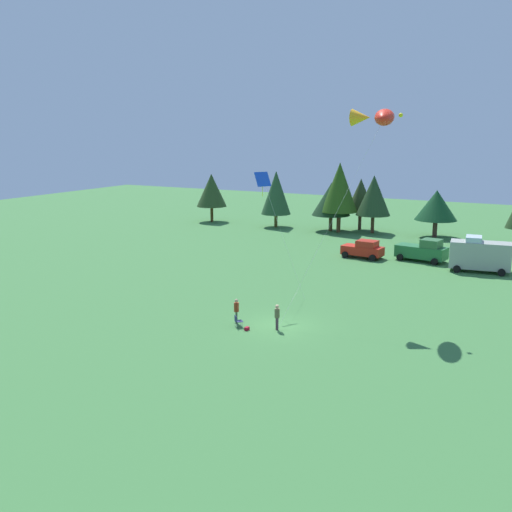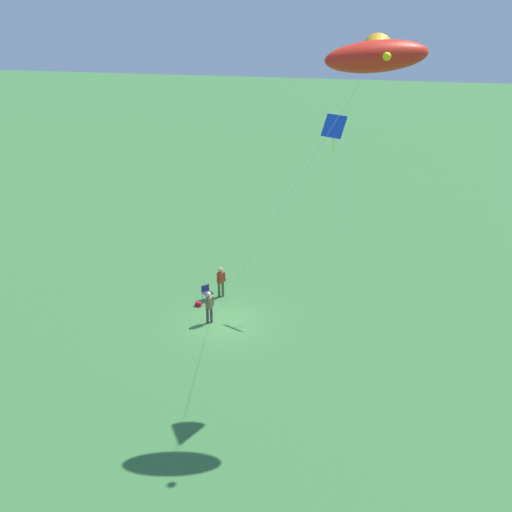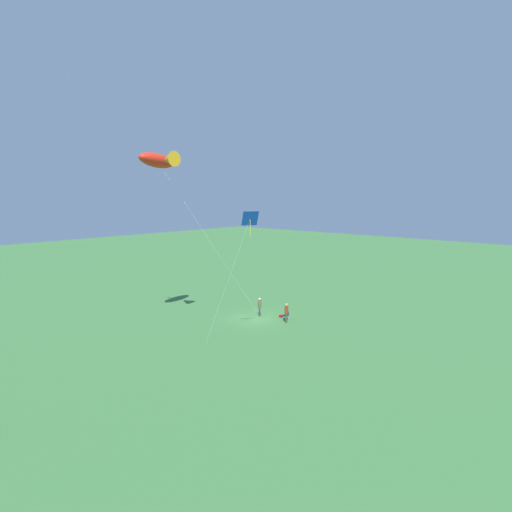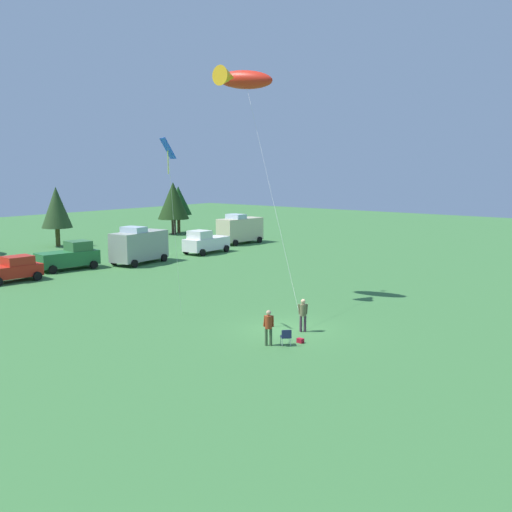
% 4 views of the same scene
% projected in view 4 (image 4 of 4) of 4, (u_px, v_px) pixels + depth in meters
% --- Properties ---
extents(ground_plane, '(160.00, 160.00, 0.00)m').
position_uv_depth(ground_plane, '(289.00, 330.00, 31.64)').
color(ground_plane, '#3C743A').
extents(person_kite_flyer, '(0.49, 0.52, 1.74)m').
position_uv_depth(person_kite_flyer, '(303.00, 313.00, 31.11)').
color(person_kite_flyer, '#49303F').
rests_on(person_kite_flyer, ground).
extents(folding_chair, '(0.68, 0.68, 0.82)m').
position_uv_depth(folding_chair, '(286.00, 336.00, 28.71)').
color(folding_chair, navy).
rests_on(folding_chair, ground).
extents(person_spectator, '(0.47, 0.52, 1.74)m').
position_uv_depth(person_spectator, '(269.00, 325.00, 28.69)').
color(person_spectator, '#3C5234').
rests_on(person_spectator, ground).
extents(backpack_on_grass, '(0.25, 0.34, 0.22)m').
position_uv_depth(backpack_on_grass, '(300.00, 341.00, 29.27)').
color(backpack_on_grass, '#A31323').
rests_on(backpack_on_grass, ground).
extents(car_red_sedan, '(4.33, 2.50, 1.89)m').
position_uv_depth(car_red_sedan, '(13.00, 269.00, 44.82)').
color(car_red_sedan, red).
rests_on(car_red_sedan, ground).
extents(truck_green_flatbed, '(5.24, 3.00, 2.34)m').
position_uv_depth(truck_green_flatbed, '(69.00, 256.00, 50.11)').
color(truck_green_flatbed, '#256A36').
rests_on(truck_green_flatbed, ground).
extents(van_motorhome_grey, '(5.63, 3.15, 3.34)m').
position_uv_depth(van_motorhome_grey, '(139.00, 245.00, 53.11)').
color(van_motorhome_grey, '#999F93').
rests_on(van_motorhome_grey, ground).
extents(truck_white_pickup, '(5.06, 2.53, 2.34)m').
position_uv_depth(truck_white_pickup, '(205.00, 242.00, 59.45)').
color(truck_white_pickup, white).
rests_on(truck_white_pickup, ground).
extents(van_camper_beige, '(5.54, 2.91, 3.34)m').
position_uv_depth(van_camper_beige, '(240.00, 229.00, 66.97)').
color(van_camper_beige, beige).
rests_on(van_camper_beige, ground).
extents(kite_large_fish, '(5.67, 9.66, 14.65)m').
position_uv_depth(kite_large_fish, '(241.00, 79.00, 37.05)').
color(kite_large_fish, red).
rests_on(kite_large_fish, ground).
extents(kite_diamond_blue, '(3.28, 2.71, 9.98)m').
position_uv_depth(kite_diamond_blue, '(168.00, 152.00, 30.32)').
color(kite_diamond_blue, blue).
rests_on(kite_diamond_blue, ground).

